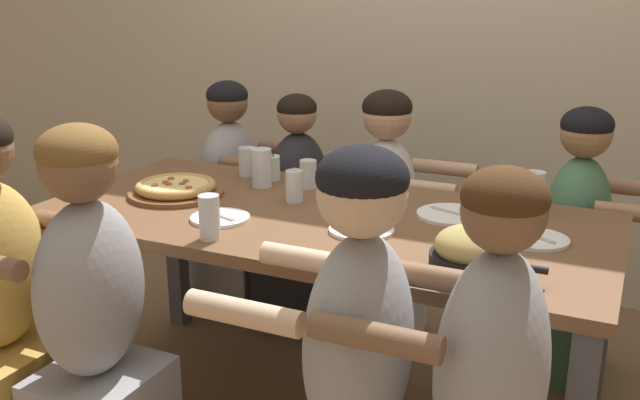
# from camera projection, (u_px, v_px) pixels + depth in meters

# --- Properties ---
(dining_table) EXTENTS (1.90, 0.90, 0.76)m
(dining_table) POSITION_uv_depth(u_px,v_px,m) (320.00, 238.00, 2.41)
(dining_table) COLOR brown
(dining_table) RESTS_ON ground
(pizza_board_main) EXTENTS (0.34, 0.34, 0.05)m
(pizza_board_main) POSITION_uv_depth(u_px,v_px,m) (176.00, 189.00, 2.59)
(pizza_board_main) COLOR brown
(pizza_board_main) RESTS_ON dining_table
(skillet_bowl) EXTENTS (0.31, 0.21, 0.13)m
(skillet_bowl) POSITION_uv_depth(u_px,v_px,m) (470.00, 253.00, 1.87)
(skillet_bowl) COLOR black
(skillet_bowl) RESTS_ON dining_table
(empty_plate_a) EXTENTS (0.23, 0.23, 0.02)m
(empty_plate_a) POSITION_uv_depth(u_px,v_px,m) (451.00, 215.00, 2.36)
(empty_plate_a) COLOR white
(empty_plate_a) RESTS_ON dining_table
(empty_plate_b) EXTENTS (0.20, 0.20, 0.02)m
(empty_plate_b) POSITION_uv_depth(u_px,v_px,m) (220.00, 218.00, 2.33)
(empty_plate_b) COLOR white
(empty_plate_b) RESTS_ON dining_table
(empty_plate_c) EXTENTS (0.20, 0.20, 0.02)m
(empty_plate_c) POSITION_uv_depth(u_px,v_px,m) (361.00, 230.00, 2.21)
(empty_plate_c) COLOR white
(empty_plate_c) RESTS_ON dining_table
(empty_plate_d) EXTENTS (0.20, 0.20, 0.02)m
(empty_plate_d) POSITION_uv_depth(u_px,v_px,m) (536.00, 239.00, 2.13)
(empty_plate_d) COLOR white
(empty_plate_d) RESTS_ON dining_table
(cocktail_glass_blue) EXTENTS (0.08, 0.08, 0.12)m
(cocktail_glass_blue) POSITION_uv_depth(u_px,v_px,m) (270.00, 169.00, 2.80)
(cocktail_glass_blue) COLOR silver
(cocktail_glass_blue) RESTS_ON dining_table
(drinking_glass_a) EXTENTS (0.06, 0.06, 0.11)m
(drinking_glass_a) POSITION_uv_depth(u_px,v_px,m) (294.00, 188.00, 2.51)
(drinking_glass_a) COLOR silver
(drinking_glass_a) RESTS_ON dining_table
(drinking_glass_b) EXTENTS (0.07, 0.07, 0.11)m
(drinking_glass_b) POSITION_uv_depth(u_px,v_px,m) (247.00, 163.00, 2.86)
(drinking_glass_b) COLOR silver
(drinking_glass_b) RESTS_ON dining_table
(drinking_glass_c) EXTENTS (0.07, 0.07, 0.14)m
(drinking_glass_c) POSITION_uv_depth(u_px,v_px,m) (533.00, 195.00, 2.40)
(drinking_glass_c) COLOR silver
(drinking_glass_c) RESTS_ON dining_table
(drinking_glass_d) EXTENTS (0.06, 0.06, 0.14)m
(drinking_glass_d) POSITION_uv_depth(u_px,v_px,m) (209.00, 220.00, 2.14)
(drinking_glass_d) COLOR silver
(drinking_glass_d) RESTS_ON dining_table
(drinking_glass_e) EXTENTS (0.08, 0.08, 0.15)m
(drinking_glass_e) POSITION_uv_depth(u_px,v_px,m) (262.00, 170.00, 2.70)
(drinking_glass_e) COLOR silver
(drinking_glass_e) RESTS_ON dining_table
(drinking_glass_f) EXTENTS (0.06, 0.06, 0.11)m
(drinking_glass_f) POSITION_uv_depth(u_px,v_px,m) (308.00, 174.00, 2.68)
(drinking_glass_f) COLOR silver
(drinking_glass_f) RESTS_ON dining_table
(diner_far_midleft) EXTENTS (0.51, 0.40, 1.05)m
(diner_far_midleft) POSITION_uv_depth(u_px,v_px,m) (299.00, 222.00, 3.22)
(diner_far_midleft) COLOR #232328
(diner_far_midleft) RESTS_ON ground
(diner_far_center) EXTENTS (0.51, 0.40, 1.09)m
(diner_far_center) POSITION_uv_depth(u_px,v_px,m) (385.00, 227.00, 3.04)
(diner_far_center) COLOR silver
(diner_far_center) RESTS_ON ground
(diner_far_right) EXTENTS (0.51, 0.40, 1.08)m
(diner_far_right) POSITION_uv_depth(u_px,v_px,m) (574.00, 259.00, 2.74)
(diner_far_right) COLOR #477556
(diner_far_right) RESTS_ON ground
(diner_near_midleft) EXTENTS (0.51, 0.40, 1.15)m
(diner_near_midleft) POSITION_uv_depth(u_px,v_px,m) (94.00, 336.00, 2.03)
(diner_near_midleft) COLOR #99999E
(diner_near_midleft) RESTS_ON ground
(diner_far_left) EXTENTS (0.51, 0.40, 1.09)m
(diner_far_left) POSITION_uv_depth(u_px,v_px,m) (232.00, 207.00, 3.35)
(diner_far_left) COLOR #99999E
(diner_far_left) RESTS_ON ground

